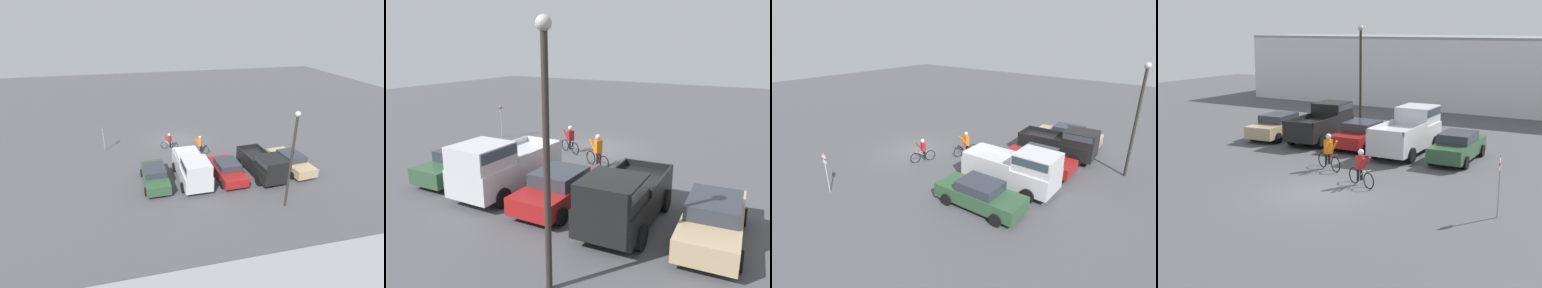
{
  "view_description": "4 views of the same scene",
  "coord_description": "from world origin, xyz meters",
  "views": [
    {
      "loc": [
        4.81,
        27.73,
        11.82
      ],
      "look_at": [
        -0.76,
        3.87,
        1.2
      ],
      "focal_mm": 28.0,
      "sensor_mm": 36.0,
      "label": 1
    },
    {
      "loc": [
        -9.9,
        19.47,
        5.98
      ],
      "look_at": [
        -0.76,
        3.87,
        1.2
      ],
      "focal_mm": 35.0,
      "sensor_mm": 36.0,
      "label": 2
    },
    {
      "loc": [
        13.44,
        15.31,
        8.25
      ],
      "look_at": [
        -0.76,
        3.87,
        1.2
      ],
      "focal_mm": 28.0,
      "sensor_mm": 36.0,
      "label": 3
    },
    {
      "loc": [
        11.39,
        -17.12,
        6.57
      ],
      "look_at": [
        -0.76,
        3.87,
        1.2
      ],
      "focal_mm": 50.0,
      "sensor_mm": 36.0,
      "label": 4
    }
  ],
  "objects": [
    {
      "name": "cyclist_1",
      "position": [
        -1.62,
        3.36,
        0.86
      ],
      "size": [
        1.69,
        0.8,
        1.72
      ],
      "color": "black",
      "rests_on": "ground_plane"
    },
    {
      "name": "pickup_truck_1",
      "position": [
        0.25,
        8.37,
        1.19
      ],
      "size": [
        2.3,
        5.27,
        2.34
      ],
      "color": "silver",
      "rests_on": "ground_plane"
    },
    {
      "name": "sedan_1",
      "position": [
        -2.54,
        8.3,
        0.72
      ],
      "size": [
        2.11,
        4.39,
        1.43
      ],
      "color": "maroon",
      "rests_on": "ground_plane"
    },
    {
      "name": "fire_lane_sign",
      "position": [
        6.98,
        0.82,
        1.38
      ],
      "size": [
        0.06,
        0.3,
        2.27
      ],
      "color": "#9E9EA3",
      "rests_on": "ground_plane"
    },
    {
      "name": "sedan_0",
      "position": [
        -8.14,
        8.08,
        0.72
      ],
      "size": [
        2.24,
        4.79,
        1.43
      ],
      "color": "tan",
      "rests_on": "ground_plane"
    },
    {
      "name": "lamppost",
      "position": [
        -5.12,
        12.74,
        3.89
      ],
      "size": [
        0.36,
        0.36,
        6.62
      ],
      "color": "#2D2823",
      "rests_on": "ground_plane"
    },
    {
      "name": "ground_plane",
      "position": [
        0.0,
        0.0,
        0.0
      ],
      "size": [
        80.0,
        80.0,
        0.0
      ],
      "primitive_type": "plane",
      "color": "#4C4C51"
    },
    {
      "name": "sedan_2",
      "position": [
        3.06,
        7.96,
        0.72
      ],
      "size": [
        2.0,
        4.49,
        1.42
      ],
      "color": "#2D5133",
      "rests_on": "ground_plane"
    },
    {
      "name": "cyclist_0",
      "position": [
        0.97,
        1.8,
        0.8
      ],
      "size": [
        1.6,
        0.76,
        1.6
      ],
      "color": "black",
      "rests_on": "ground_plane"
    },
    {
      "name": "pickup_truck_0",
      "position": [
        -5.37,
        8.76,
        1.09
      ],
      "size": [
        2.43,
        5.08,
        2.1
      ],
      "color": "black",
      "rests_on": "ground_plane"
    }
  ]
}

